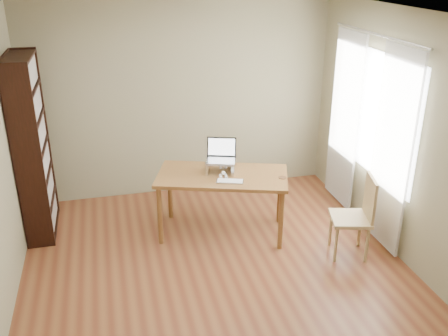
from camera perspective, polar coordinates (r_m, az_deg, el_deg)
room at (r=4.60m, az=0.01°, el=0.63°), size 4.04×4.54×2.64m
bookshelf at (r=6.07m, az=-21.04°, el=2.21°), size 0.30×0.90×2.10m
curtains at (r=6.01m, az=15.95°, el=3.92°), size 0.03×1.90×2.25m
desk at (r=5.74m, az=-0.20°, el=-1.58°), size 1.64×1.17×0.75m
laptop_stand at (r=5.74m, az=-0.39°, el=0.32°), size 0.32×0.25×0.13m
laptop at (r=5.75m, az=-0.53°, el=1.55°), size 0.40×0.38×0.24m
keyboard at (r=5.51m, az=0.68°, el=-1.53°), size 0.33×0.22×0.02m
coaster at (r=5.66m, az=6.69°, el=-1.09°), size 0.09×0.09×0.01m
cat at (r=5.78m, az=-0.34°, el=0.27°), size 0.24×0.48×0.15m
chair at (r=5.59m, az=14.95°, el=-4.98°), size 0.50×0.50×0.92m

